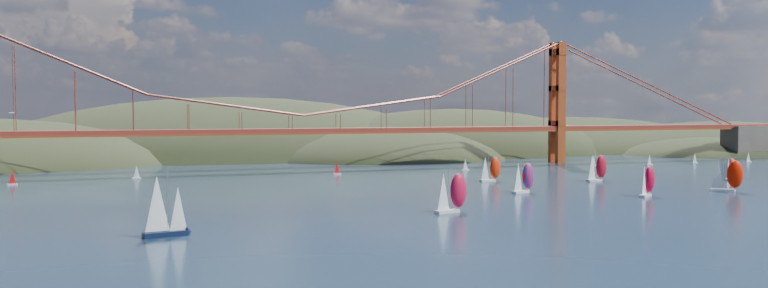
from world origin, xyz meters
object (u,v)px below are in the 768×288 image
racer_0 (451,192)px  racer_rwb (523,177)px  racer_3 (596,167)px  racer_1 (647,180)px  racer_2 (726,175)px  racer_5 (490,168)px  racer_4 (730,168)px  sloop_navy (163,207)px

racer_0 → racer_rwb: size_ratio=1.07×
racer_3 → racer_1: bearing=-121.2°
racer_0 → racer_rwb: bearing=22.3°
racer_2 → racer_5: (-51.23, 52.10, -0.63)m
racer_2 → racer_3: bearing=142.7°
racer_0 → racer_2: racer_2 is taller
racer_rwb → racer_2: bearing=-36.7°
racer_4 → racer_1: bearing=178.3°
racer_0 → racer_rwb: 48.76m
sloop_navy → racer_2: sloop_navy is taller
racer_3 → racer_4: (46.35, -12.19, -0.73)m
racer_1 → racer_5: (-20.63, 54.05, -0.12)m
racer_0 → racer_5: racer_0 is taller
sloop_navy → racer_0: 67.29m
racer_5 → racer_rwb: bearing=-111.3°
sloop_navy → racer_5: (111.91, 75.76, -1.41)m
racer_1 → racer_3: 43.81m
racer_0 → racer_3: bearing=16.8°
sloop_navy → racer_1: size_ratio=1.37×
racer_0 → racer_1: size_ratio=1.10×
sloop_navy → racer_4: sloop_navy is taller
racer_2 → racer_5: racer_2 is taller
sloop_navy → racer_4: 199.08m
sloop_navy → racer_4: (192.38, 51.20, -1.79)m
racer_0 → racer_2: size_ratio=0.99×
racer_1 → racer_4: bearing=-5.8°
racer_1 → racer_rwb: 34.41m
racer_0 → racer_4: (125.97, 40.39, -0.94)m
sloop_navy → racer_4: size_ratio=1.54×
racer_1 → racer_4: racer_1 is taller
racer_5 → racer_rwb: 35.14m
racer_3 → racer_rwb: 47.11m
racer_2 → racer_rwb: (-58.80, 17.78, -0.38)m
racer_5 → racer_0: bearing=-133.9°
racer_1 → racer_5: bearing=78.8°
racer_rwb → racer_4: bearing=-13.5°
racer_4 → racer_rwb: (-88.04, -9.75, 0.63)m
racer_4 → racer_rwb: 88.58m
racer_0 → racer_rwb: racer_0 is taller
sloop_navy → racer_0: bearing=-2.2°
racer_0 → racer_2: 97.58m
racer_1 → racer_4: size_ratio=1.12×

